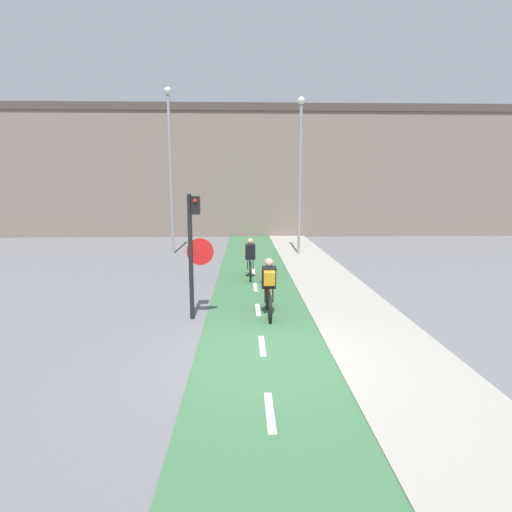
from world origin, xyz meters
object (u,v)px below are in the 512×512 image
at_px(street_lamp_far, 170,156).
at_px(street_lamp_sidewalk, 300,162).
at_px(cyclist_near, 269,289).
at_px(cyclist_far, 250,260).
at_px(traffic_light_pole, 194,243).

relative_size(street_lamp_far, street_lamp_sidewalk, 1.07).
distance_m(cyclist_near, cyclist_far, 4.40).
height_order(traffic_light_pole, street_lamp_sidewalk, street_lamp_sidewalk).
distance_m(street_lamp_sidewalk, cyclist_far, 7.02).
height_order(traffic_light_pole, cyclist_near, traffic_light_pole).
xyz_separation_m(traffic_light_pole, cyclist_far, (1.46, 4.54, -1.27)).
bearing_deg(street_lamp_sidewalk, cyclist_near, -102.20).
bearing_deg(traffic_light_pole, street_lamp_sidewalk, 68.08).
bearing_deg(street_lamp_sidewalk, traffic_light_pole, -111.92).
distance_m(street_lamp_far, cyclist_near, 11.75).
distance_m(traffic_light_pole, cyclist_near, 2.24).
bearing_deg(cyclist_near, street_lamp_sidewalk, 77.80).
height_order(cyclist_near, cyclist_far, cyclist_near).
bearing_deg(cyclist_near, street_lamp_far, 112.52).
distance_m(traffic_light_pole, street_lamp_far, 10.97).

